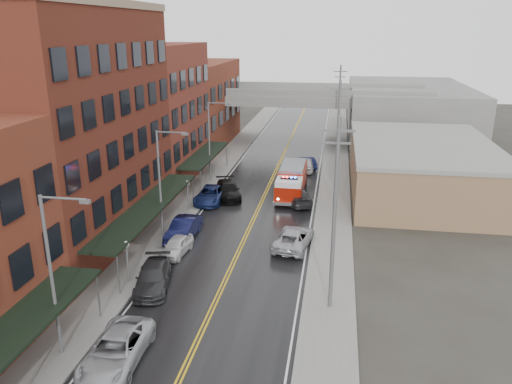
{
  "coord_description": "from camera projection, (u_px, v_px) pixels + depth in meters",
  "views": [
    {
      "loc": [
        7.08,
        -12.62,
        16.6
      ],
      "look_at": [
        0.4,
        28.11,
        3.0
      ],
      "focal_mm": 35.0,
      "sensor_mm": 36.0,
      "label": 1
    }
  ],
  "objects": [
    {
      "name": "parked_car_left_2",
      "position": [
        116.0,
        350.0,
        25.76
      ],
      "size": [
        2.78,
        5.74,
        1.58
      ],
      "primitive_type": "imported",
      "rotation": [
        0.0,
        0.0,
        0.03
      ],
      "color": "#ABAEB3",
      "rests_on": "ground"
    },
    {
      "name": "brick_building_far",
      "position": [
        196.0,
        104.0,
        72.64
      ],
      "size": [
        9.0,
        20.0,
        12.0
      ],
      "primitive_type": "cube",
      "color": "brown",
      "rests_on": "ground"
    },
    {
      "name": "globe_lamp_2",
      "position": [
        187.0,
        189.0,
        46.49
      ],
      "size": [
        0.44,
        0.44,
        3.12
      ],
      "color": "#59595B",
      "rests_on": "ground"
    },
    {
      "name": "parked_car_left_5",
      "position": [
        184.0,
        229.0,
        41.16
      ],
      "size": [
        2.06,
        5.15,
        1.67
      ],
      "primitive_type": "imported",
      "rotation": [
        0.0,
        0.0,
        -0.06
      ],
      "color": "#0E1033",
      "rests_on": "ground"
    },
    {
      "name": "street_lamp_1",
      "position": [
        162.0,
        178.0,
        39.99
      ],
      "size": [
        2.64,
        0.22,
        9.0
      ],
      "color": "#59595B",
      "rests_on": "ground"
    },
    {
      "name": "curb_right",
      "position": [
        316.0,
        219.0,
        45.34
      ],
      "size": [
        0.3,
        160.0,
        0.15
      ],
      "primitive_type": "cube",
      "color": "gray",
      "rests_on": "ground"
    },
    {
      "name": "globe_lamp_1",
      "position": [
        127.0,
        252.0,
        33.37
      ],
      "size": [
        0.44,
        0.44,
        3.12
      ],
      "color": "#59595B",
      "rests_on": "ground"
    },
    {
      "name": "utility_pole_1",
      "position": [
        337.0,
        141.0,
        47.84
      ],
      "size": [
        1.8,
        0.24,
        12.0
      ],
      "color": "#59595B",
      "rests_on": "ground"
    },
    {
      "name": "street_lamp_0",
      "position": [
        55.0,
        267.0,
        24.99
      ],
      "size": [
        2.64,
        0.22,
        9.0
      ],
      "color": "#59595B",
      "rests_on": "ground"
    },
    {
      "name": "utility_pole_2",
      "position": [
        339.0,
        109.0,
        66.58
      ],
      "size": [
        1.8,
        0.24,
        12.0
      ],
      "color": "#59595B",
      "rests_on": "ground"
    },
    {
      "name": "parked_car_left_6",
      "position": [
        211.0,
        195.0,
        49.75
      ],
      "size": [
        2.67,
        5.59,
        1.54
      ],
      "primitive_type": "imported",
      "rotation": [
        0.0,
        0.0,
        -0.02
      ],
      "color": "navy",
      "rests_on": "ground"
    },
    {
      "name": "parked_car_right_2",
      "position": [
        306.0,
        164.0,
        60.6
      ],
      "size": [
        2.05,
        4.89,
        1.65
      ],
      "primitive_type": "imported",
      "rotation": [
        0.0,
        0.0,
        3.16
      ],
      "color": "#B8B8B8",
      "rests_on": "ground"
    },
    {
      "name": "parked_car_left_4",
      "position": [
        176.0,
        246.0,
        38.29
      ],
      "size": [
        1.97,
        4.1,
        1.35
      ],
      "primitive_type": "imported",
      "rotation": [
        0.0,
        0.0,
        -0.1
      ],
      "color": "silver",
      "rests_on": "ground"
    },
    {
      "name": "parked_car_left_7",
      "position": [
        228.0,
        190.0,
        51.03
      ],
      "size": [
        3.94,
        5.98,
        1.61
      ],
      "primitive_type": "imported",
      "rotation": [
        0.0,
        0.0,
        0.33
      ],
      "color": "black",
      "rests_on": "ground"
    },
    {
      "name": "awning_1",
      "position": [
        148.0,
        207.0,
        39.88
      ],
      "size": [
        2.6,
        18.0,
        3.09
      ],
      "color": "black",
      "rests_on": "ground"
    },
    {
      "name": "curb_left",
      "position": [
        196.0,
        212.0,
        47.07
      ],
      "size": [
        0.3,
        160.0,
        0.15
      ],
      "primitive_type": "cube",
      "color": "gray",
      "rests_on": "ground"
    },
    {
      "name": "utility_pole_0",
      "position": [
        335.0,
        213.0,
        29.09
      ],
      "size": [
        1.8,
        0.24,
        12.0
      ],
      "color": "#59595B",
      "rests_on": "ground"
    },
    {
      "name": "parked_car_right_0",
      "position": [
        294.0,
        238.0,
        39.54
      ],
      "size": [
        3.33,
        5.8,
        1.52
      ],
      "primitive_type": "imported",
      "rotation": [
        0.0,
        0.0,
        2.99
      ],
      "color": "#A9ABB2",
      "rests_on": "ground"
    },
    {
      "name": "fire_truck",
      "position": [
        292.0,
        181.0,
        51.32
      ],
      "size": [
        3.38,
        8.38,
        3.06
      ],
      "rotation": [
        0.0,
        0.0,
        -0.0
      ],
      "color": "#901406",
      "rests_on": "ground"
    },
    {
      "name": "brick_building_c",
      "position": [
        153.0,
        113.0,
        55.77
      ],
      "size": [
        9.0,
        15.0,
        15.0
      ],
      "primitive_type": "cube",
      "color": "maroon",
      "rests_on": "ground"
    },
    {
      "name": "awning_2",
      "position": [
        205.0,
        155.0,
        56.29
      ],
      "size": [
        2.6,
        13.0,
        3.09
      ],
      "color": "black",
      "rests_on": "ground"
    },
    {
      "name": "overpass",
      "position": [
        290.0,
        103.0,
        74.35
      ],
      "size": [
        40.0,
        10.0,
        7.5
      ],
      "color": "slate",
      "rests_on": "ground"
    },
    {
      "name": "sidewalk_left",
      "position": [
        179.0,
        211.0,
        47.33
      ],
      "size": [
        3.0,
        160.0,
        0.15
      ],
      "primitive_type": "cube",
      "color": "slate",
      "rests_on": "ground"
    },
    {
      "name": "street_lamp_2",
      "position": [
        211.0,
        137.0,
        54.98
      ],
      "size": [
        2.64,
        0.22,
        9.0
      ],
      "color": "#59595B",
      "rests_on": "ground"
    },
    {
      "name": "parked_car_right_1",
      "position": [
        298.0,
        196.0,
        49.37
      ],
      "size": [
        3.64,
        5.67,
        1.53
      ],
      "primitive_type": "imported",
      "rotation": [
        0.0,
        0.0,
        3.45
      ],
      "color": "#252527",
      "rests_on": "ground"
    },
    {
      "name": "parked_car_left_3",
      "position": [
        153.0,
        277.0,
        33.29
      ],
      "size": [
        3.15,
        5.54,
        1.51
      ],
      "primitive_type": "imported",
      "rotation": [
        0.0,
        0.0,
        0.21
      ],
      "color": "#2B2B2E",
      "rests_on": "ground"
    },
    {
      "name": "parked_car_right_3",
      "position": [
        307.0,
        162.0,
        62.14
      ],
      "size": [
        2.84,
        4.56,
        1.42
      ],
      "primitive_type": "imported",
      "rotation": [
        0.0,
        0.0,
        3.48
      ],
      "color": "black",
      "rests_on": "ground"
    },
    {
      "name": "tan_building",
      "position": [
        421.0,
        169.0,
        52.36
      ],
      "size": [
        14.0,
        22.0,
        5.0
      ],
      "primitive_type": "cube",
      "color": "#8E684C",
      "rests_on": "ground"
    },
    {
      "name": "brick_building_b",
      "position": [
        72.0,
        130.0,
        38.89
      ],
      "size": [
        9.0,
        20.0,
        18.0
      ],
      "primitive_type": "cube",
      "color": "#5C2218",
      "rests_on": "ground"
    },
    {
      "name": "sidewalk_right",
      "position": [
        335.0,
        220.0,
        45.08
      ],
      "size": [
        3.0,
        160.0,
        0.15
      ],
      "primitive_type": "cube",
      "color": "slate",
      "rests_on": "ground"
    },
    {
      "name": "road",
      "position": [
        255.0,
        216.0,
        46.23
      ],
      "size": [
        11.0,
        160.0,
        0.02
      ],
      "primitive_type": "cube",
      "color": "black",
      "rests_on": "ground"
    },
    {
      "name": "right_far_block",
      "position": [
        407.0,
        111.0,
        79.7
      ],
      "size": [
        18.0,
        30.0,
        8.0
      ],
      "primitive_type": "cube",
      "color": "slate",
      "rests_on": "ground"
    }
  ]
}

